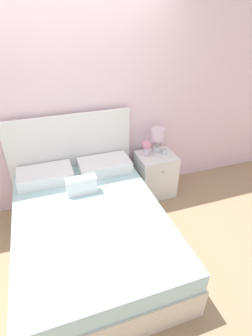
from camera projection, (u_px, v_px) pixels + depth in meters
ground_plane at (77, 198)px, 3.59m from camera, size 12.00×12.00×0.00m
wall_back at (65, 103)px, 2.96m from camera, size 8.00×0.06×2.60m
bed at (89, 226)px, 2.72m from camera, size 1.48×1.96×1.19m
nightstand at (155, 174)px, 3.54m from camera, size 0.48×0.44×0.59m
table_lamp at (157, 136)px, 3.36m from camera, size 0.17×0.17×0.33m
flower_vase at (147, 147)px, 3.31m from camera, size 0.12×0.12×0.21m
alarm_clock at (164, 152)px, 3.41m from camera, size 0.06×0.05×0.06m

